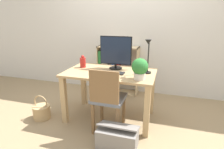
{
  "coord_description": "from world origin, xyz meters",
  "views": [
    {
      "loc": [
        0.76,
        -2.4,
        1.47
      ],
      "look_at": [
        0.0,
        0.1,
        0.65
      ],
      "focal_mm": 30.0,
      "sensor_mm": 36.0,
      "label": 1
    }
  ],
  "objects_px": {
    "potted_plant": "(140,68)",
    "bookshelf": "(112,69)",
    "basket": "(42,111)",
    "chair": "(107,98)",
    "storage_box": "(118,137)",
    "keyboard": "(112,73)",
    "desk_lamp": "(148,53)",
    "monitor": "(116,52)",
    "vase": "(83,62)"
  },
  "relations": [
    {
      "from": "chair",
      "to": "storage_box",
      "type": "relative_size",
      "value": 1.89
    },
    {
      "from": "vase",
      "to": "storage_box",
      "type": "distance_m",
      "value": 1.24
    },
    {
      "from": "monitor",
      "to": "basket",
      "type": "distance_m",
      "value": 1.41
    },
    {
      "from": "monitor",
      "to": "storage_box",
      "type": "height_order",
      "value": "monitor"
    },
    {
      "from": "keyboard",
      "to": "desk_lamp",
      "type": "xyz_separation_m",
      "value": [
        0.46,
        0.09,
        0.28
      ]
    },
    {
      "from": "vase",
      "to": "chair",
      "type": "height_order",
      "value": "vase"
    },
    {
      "from": "desk_lamp",
      "to": "storage_box",
      "type": "relative_size",
      "value": 1.0
    },
    {
      "from": "vase",
      "to": "bookshelf",
      "type": "height_order",
      "value": "bookshelf"
    },
    {
      "from": "bookshelf",
      "to": "basket",
      "type": "height_order",
      "value": "bookshelf"
    },
    {
      "from": "chair",
      "to": "keyboard",
      "type": "bearing_deg",
      "value": 100.63
    },
    {
      "from": "vase",
      "to": "storage_box",
      "type": "xyz_separation_m",
      "value": [
        0.75,
        -0.73,
        -0.67
      ]
    },
    {
      "from": "vase",
      "to": "storage_box",
      "type": "relative_size",
      "value": 0.4
    },
    {
      "from": "monitor",
      "to": "desk_lamp",
      "type": "distance_m",
      "value": 0.5
    },
    {
      "from": "keyboard",
      "to": "desk_lamp",
      "type": "relative_size",
      "value": 0.7
    },
    {
      "from": "storage_box",
      "to": "monitor",
      "type": "bearing_deg",
      "value": 107.65
    },
    {
      "from": "bookshelf",
      "to": "basket",
      "type": "relative_size",
      "value": 2.49
    },
    {
      "from": "monitor",
      "to": "bookshelf",
      "type": "distance_m",
      "value": 1.01
    },
    {
      "from": "bookshelf",
      "to": "basket",
      "type": "bearing_deg",
      "value": -117.43
    },
    {
      "from": "keyboard",
      "to": "storage_box",
      "type": "relative_size",
      "value": 0.7
    },
    {
      "from": "basket",
      "to": "desk_lamp",
      "type": "bearing_deg",
      "value": 13.41
    },
    {
      "from": "potted_plant",
      "to": "bookshelf",
      "type": "bearing_deg",
      "value": 121.11
    },
    {
      "from": "potted_plant",
      "to": "storage_box",
      "type": "relative_size",
      "value": 0.57
    },
    {
      "from": "chair",
      "to": "bookshelf",
      "type": "distance_m",
      "value": 1.41
    },
    {
      "from": "keyboard",
      "to": "potted_plant",
      "type": "relative_size",
      "value": 1.23
    },
    {
      "from": "monitor",
      "to": "storage_box",
      "type": "relative_size",
      "value": 1.02
    },
    {
      "from": "chair",
      "to": "storage_box",
      "type": "bearing_deg",
      "value": -45.91
    },
    {
      "from": "vase",
      "to": "bookshelf",
      "type": "bearing_deg",
      "value": 78.41
    },
    {
      "from": "potted_plant",
      "to": "bookshelf",
      "type": "height_order",
      "value": "potted_plant"
    },
    {
      "from": "vase",
      "to": "basket",
      "type": "height_order",
      "value": "vase"
    },
    {
      "from": "keyboard",
      "to": "storage_box",
      "type": "distance_m",
      "value": 0.85
    },
    {
      "from": "monitor",
      "to": "desk_lamp",
      "type": "relative_size",
      "value": 1.02
    },
    {
      "from": "keyboard",
      "to": "basket",
      "type": "bearing_deg",
      "value": -165.39
    },
    {
      "from": "keyboard",
      "to": "bookshelf",
      "type": "bearing_deg",
      "value": 107.6
    },
    {
      "from": "desk_lamp",
      "to": "chair",
      "type": "relative_size",
      "value": 0.53
    },
    {
      "from": "potted_plant",
      "to": "basket",
      "type": "relative_size",
      "value": 0.72
    },
    {
      "from": "potted_plant",
      "to": "storage_box",
      "type": "height_order",
      "value": "potted_plant"
    },
    {
      "from": "monitor",
      "to": "keyboard",
      "type": "xyz_separation_m",
      "value": [
        0.02,
        -0.24,
        -0.24
      ]
    },
    {
      "from": "basket",
      "to": "keyboard",
      "type": "bearing_deg",
      "value": 14.61
    },
    {
      "from": "keyboard",
      "to": "desk_lamp",
      "type": "height_order",
      "value": "desk_lamp"
    },
    {
      "from": "keyboard",
      "to": "storage_box",
      "type": "bearing_deg",
      "value": -67.42
    },
    {
      "from": "potted_plant",
      "to": "chair",
      "type": "height_order",
      "value": "potted_plant"
    },
    {
      "from": "keyboard",
      "to": "basket",
      "type": "xyz_separation_m",
      "value": [
        -1.02,
        -0.27,
        -0.62
      ]
    },
    {
      "from": "basket",
      "to": "bookshelf",
      "type": "bearing_deg",
      "value": 62.57
    },
    {
      "from": "desk_lamp",
      "to": "chair",
      "type": "distance_m",
      "value": 0.78
    },
    {
      "from": "desk_lamp",
      "to": "storage_box",
      "type": "bearing_deg",
      "value": -109.09
    },
    {
      "from": "basket",
      "to": "chair",
      "type": "bearing_deg",
      "value": -2.18
    },
    {
      "from": "monitor",
      "to": "keyboard",
      "type": "bearing_deg",
      "value": -84.84
    },
    {
      "from": "monitor",
      "to": "keyboard",
      "type": "height_order",
      "value": "monitor"
    },
    {
      "from": "potted_plant",
      "to": "bookshelf",
      "type": "relative_size",
      "value": 0.29
    },
    {
      "from": "monitor",
      "to": "chair",
      "type": "distance_m",
      "value": 0.73
    }
  ]
}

